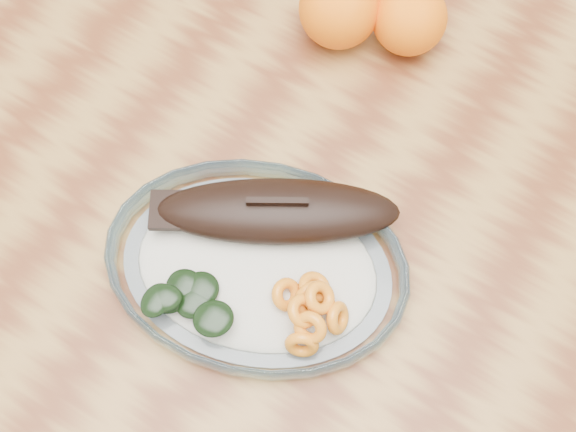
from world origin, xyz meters
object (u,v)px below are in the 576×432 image
at_px(orange_left, 339,9).
at_px(orange_right, 410,19).
at_px(plated_meal, 258,263).
at_px(dining_table, 245,174).

relative_size(orange_left, orange_right, 1.09).
bearing_deg(plated_meal, orange_left, 85.59).
bearing_deg(dining_table, orange_left, 81.88).
bearing_deg(dining_table, orange_right, 64.51).
xyz_separation_m(dining_table, orange_right, (0.10, 0.20, 0.14)).
xyz_separation_m(plated_meal, orange_left, (-0.07, 0.29, 0.03)).
bearing_deg(orange_left, dining_table, -98.12).
distance_m(dining_table, orange_right, 0.26).
bearing_deg(orange_right, plated_meal, -89.73).
relative_size(dining_table, plated_meal, 1.76).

